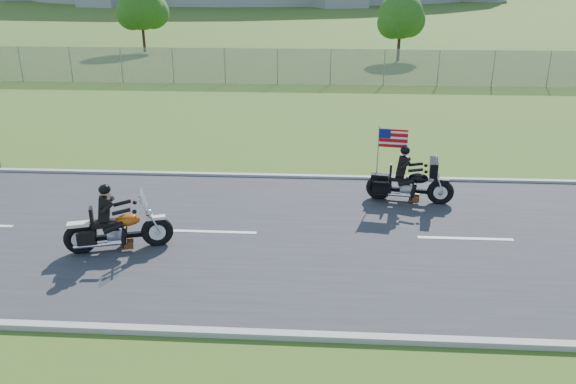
{
  "coord_description": "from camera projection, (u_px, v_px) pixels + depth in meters",
  "views": [
    {
      "loc": [
        0.61,
        -12.04,
        5.75
      ],
      "look_at": [
        -0.15,
        0.0,
        1.11
      ],
      "focal_mm": 35.0,
      "sensor_mm": 36.0,
      "label": 1
    }
  ],
  "objects": [
    {
      "name": "fence",
      "position": [
        225.0,
        66.0,
        31.88
      ],
      "size": [
        60.0,
        0.03,
        2.0
      ],
      "primitive_type": "cube",
      "color": "gray",
      "rests_on": "ground"
    },
    {
      "name": "motorcycle_follow",
      "position": [
        410.0,
        184.0,
        15.09
      ],
      "size": [
        2.34,
        0.89,
        1.95
      ],
      "rotation": [
        0.0,
        0.0,
        -0.16
      ],
      "color": "black",
      "rests_on": "ground"
    },
    {
      "name": "tree_fence_near",
      "position": [
        401.0,
        18.0,
        39.88
      ],
      "size": [
        3.52,
        3.28,
        4.75
      ],
      "color": "#382316",
      "rests_on": "ground"
    },
    {
      "name": "ground",
      "position": [
        294.0,
        236.0,
        13.32
      ],
      "size": [
        420.0,
        420.0,
        0.0
      ],
      "primitive_type": "plane",
      "color": "#3A5319",
      "rests_on": "ground"
    },
    {
      "name": "tree_fence_mid",
      "position": [
        142.0,
        9.0,
        44.66
      ],
      "size": [
        3.96,
        3.69,
        5.3
      ],
      "color": "#382316",
      "rests_on": "ground"
    },
    {
      "name": "motorcycle_lead",
      "position": [
        117.0,
        230.0,
        12.42
      ],
      "size": [
        2.32,
        1.03,
        1.6
      ],
      "rotation": [
        0.0,
        0.0,
        0.3
      ],
      "color": "black",
      "rests_on": "ground"
    },
    {
      "name": "road",
      "position": [
        294.0,
        235.0,
        13.31
      ],
      "size": [
        120.0,
        8.0,
        0.04
      ],
      "primitive_type": "cube",
      "color": "#28282B",
      "rests_on": "ground"
    },
    {
      "name": "curb_south",
      "position": [
        282.0,
        335.0,
        9.53
      ],
      "size": [
        120.0,
        0.18,
        0.12
      ],
      "primitive_type": "cube",
      "color": "#9E9B93",
      "rests_on": "ground"
    },
    {
      "name": "curb_north",
      "position": [
        301.0,
        177.0,
        17.07
      ],
      "size": [
        120.0,
        0.18,
        0.12
      ],
      "primitive_type": "cube",
      "color": "#9E9B93",
      "rests_on": "ground"
    }
  ]
}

